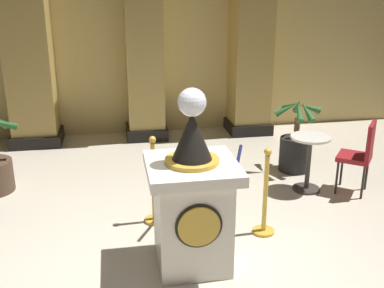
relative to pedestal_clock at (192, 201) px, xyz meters
The scene contains 12 objects.
ground_plane 0.70m from the pedestal_clock, 117.14° to the right, with size 10.99×10.99×0.00m, color beige.
back_wall 4.59m from the pedestal_clock, 91.32° to the left, with size 10.99×0.16×3.43m, color tan.
pedestal_clock is the anchor object (origin of this frame).
stanchion_near 1.03m from the pedestal_clock, 26.90° to the left, with size 0.24×0.24×0.98m.
stanchion_far 1.00m from the pedestal_clock, 106.80° to the left, with size 0.24×0.24×1.03m.
velvet_rope 0.75m from the pedestal_clock, 66.11° to the left, with size 0.84×0.83×0.22m.
column_left 4.63m from the pedestal_clock, 115.89° to the left, with size 0.87×0.87×3.30m.
column_right 4.55m from the pedestal_clock, 66.51° to the left, with size 0.79×0.79×3.30m.
column_centre_rear 4.19m from the pedestal_clock, 91.45° to the left, with size 0.74×0.74×3.30m.
potted_palm_right 2.85m from the pedestal_clock, 48.01° to the left, with size 0.70×0.66×1.09m.
cafe_table 2.29m from the pedestal_clock, 38.29° to the left, with size 0.51×0.51×0.75m.
cafe_chair_red 2.69m from the pedestal_clock, 26.89° to the left, with size 0.56×0.56×0.96m.
Camera 1 is at (-0.57, -3.60, 2.56)m, focal length 42.93 mm.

